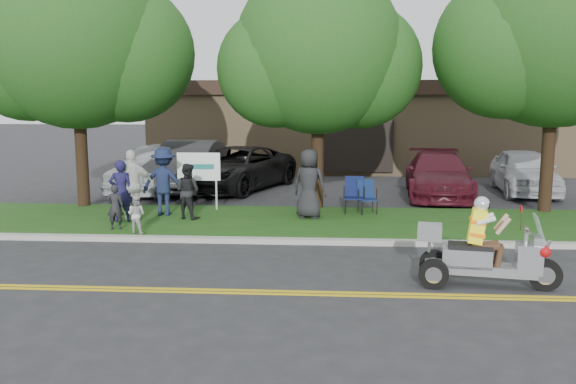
# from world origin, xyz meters

# --- Properties ---
(ground) EXTENTS (120.00, 120.00, 0.00)m
(ground) POSITION_xyz_m (0.00, 0.00, 0.00)
(ground) COLOR #28282B
(ground) RESTS_ON ground
(centerline_near) EXTENTS (60.00, 0.10, 0.01)m
(centerline_near) POSITION_xyz_m (0.00, -0.58, 0.01)
(centerline_near) COLOR gold
(centerline_near) RESTS_ON ground
(centerline_far) EXTENTS (60.00, 0.10, 0.01)m
(centerline_far) POSITION_xyz_m (0.00, -0.42, 0.01)
(centerline_far) COLOR gold
(centerline_far) RESTS_ON ground
(curb) EXTENTS (60.00, 0.25, 0.12)m
(curb) POSITION_xyz_m (0.00, 3.05, 0.06)
(curb) COLOR #A8A89E
(curb) RESTS_ON ground
(grass_verge) EXTENTS (60.00, 4.00, 0.10)m
(grass_verge) POSITION_xyz_m (0.00, 5.20, 0.06)
(grass_verge) COLOR #1B4312
(grass_verge) RESTS_ON ground
(commercial_building) EXTENTS (18.00, 8.20, 4.00)m
(commercial_building) POSITION_xyz_m (2.00, 18.98, 2.01)
(commercial_building) COLOR #9E7F5B
(commercial_building) RESTS_ON ground
(tree_left) EXTENTS (6.62, 5.40, 7.78)m
(tree_left) POSITION_xyz_m (-6.44, 7.03, 4.85)
(tree_left) COLOR #332114
(tree_left) RESTS_ON ground
(tree_mid) EXTENTS (5.88, 4.80, 7.05)m
(tree_mid) POSITION_xyz_m (0.55, 7.23, 4.43)
(tree_mid) COLOR #332114
(tree_mid) RESTS_ON ground
(tree_right) EXTENTS (6.86, 5.60, 8.07)m
(tree_right) POSITION_xyz_m (7.06, 7.03, 5.03)
(tree_right) COLOR #332114
(tree_right) RESTS_ON ground
(business_sign) EXTENTS (1.25, 0.06, 1.75)m
(business_sign) POSITION_xyz_m (-2.90, 6.60, 1.26)
(business_sign) COLOR silver
(business_sign) RESTS_ON ground
(trike_scooter) EXTENTS (2.49, 0.99, 1.63)m
(trike_scooter) POSITION_xyz_m (3.55, 0.12, 0.57)
(trike_scooter) COLOR black
(trike_scooter) RESTS_ON ground
(lawn_chair_a) EXTENTS (0.57, 0.59, 1.02)m
(lawn_chair_a) POSITION_xyz_m (1.56, 6.36, 0.68)
(lawn_chair_a) COLOR black
(lawn_chair_a) RESTS_ON grass_verge
(lawn_chair_b) EXTENTS (0.59, 0.61, 0.93)m
(lawn_chair_b) POSITION_xyz_m (1.90, 6.36, 0.63)
(lawn_chair_b) COLOR black
(lawn_chair_b) RESTS_ON grass_verge
(spectator_adult_left) EXTENTS (0.69, 0.56, 1.62)m
(spectator_adult_left) POSITION_xyz_m (-4.55, 4.71, 0.92)
(spectator_adult_left) COLOR #18163F
(spectator_adult_left) RESTS_ON grass_verge
(spectator_adult_mid) EXTENTS (0.89, 0.81, 1.48)m
(spectator_adult_mid) POSITION_xyz_m (-2.93, 5.25, 0.85)
(spectator_adult_mid) COLOR black
(spectator_adult_mid) RESTS_ON grass_verge
(spectator_adult_right) EXTENTS (1.18, 0.84, 1.86)m
(spectator_adult_right) POSITION_xyz_m (-4.32, 4.98, 1.04)
(spectator_adult_right) COLOR silver
(spectator_adult_right) RESTS_ON grass_verge
(spectator_chair_a) EXTENTS (1.22, 0.73, 1.86)m
(spectator_chair_a) POSITION_xyz_m (-3.68, 5.69, 1.04)
(spectator_chair_a) COLOR #172142
(spectator_chair_a) RESTS_ON grass_verge
(spectator_chair_b) EXTENTS (1.06, 0.86, 1.87)m
(spectator_chair_b) POSITION_xyz_m (0.31, 5.56, 1.04)
(spectator_chair_b) COLOR black
(spectator_chair_b) RESTS_ON grass_verge
(child_left) EXTENTS (0.46, 0.35, 1.12)m
(child_left) POSITION_xyz_m (-4.40, 3.81, 0.66)
(child_left) COLOR black
(child_left) RESTS_ON grass_verge
(child_right) EXTENTS (0.51, 0.44, 0.92)m
(child_right) POSITION_xyz_m (-3.74, 3.40, 0.57)
(child_right) COLOR #B9B9B3
(child_right) RESTS_ON grass_verge
(parked_car_far_left) EXTENTS (2.78, 5.38, 1.75)m
(parked_car_far_left) POSITION_xyz_m (-5.26, 10.49, 0.88)
(parked_car_far_left) COLOR silver
(parked_car_far_left) RESTS_ON ground
(parked_car_left) EXTENTS (2.15, 5.44, 1.76)m
(parked_car_left) POSITION_xyz_m (-4.17, 10.78, 0.88)
(parked_car_left) COLOR #28282A
(parked_car_left) RESTS_ON ground
(parked_car_mid) EXTENTS (4.41, 6.11, 1.54)m
(parked_car_mid) POSITION_xyz_m (-2.50, 11.00, 0.77)
(parked_car_mid) COLOR black
(parked_car_mid) RESTS_ON ground
(parked_car_right) EXTENTS (2.53, 5.26, 1.48)m
(parked_car_right) POSITION_xyz_m (4.50, 9.96, 0.74)
(parked_car_right) COLOR #4F121F
(parked_car_right) RESTS_ON ground
(parked_car_far_right) EXTENTS (2.23, 4.70, 1.55)m
(parked_car_far_right) POSITION_xyz_m (7.59, 10.84, 0.78)
(parked_car_far_right) COLOR silver
(parked_car_far_right) RESTS_ON ground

